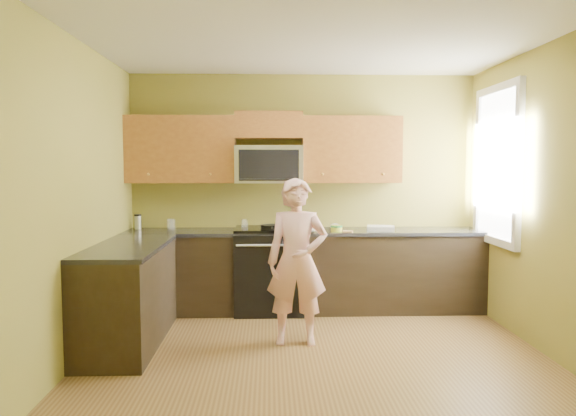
{
  "coord_description": "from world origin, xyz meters",
  "views": [
    {
      "loc": [
        -0.4,
        -4.37,
        1.64
      ],
      "look_at": [
        -0.2,
        1.3,
        1.2
      ],
      "focal_mm": 33.82,
      "sensor_mm": 36.0,
      "label": 1
    }
  ],
  "objects_px": {
    "frying_pan": "(271,229)",
    "woman": "(297,261)",
    "microwave": "(269,183)",
    "butter_tub": "(337,232)",
    "travel_mug": "(138,229)",
    "stove": "(269,270)"
  },
  "relations": [
    {
      "from": "microwave",
      "to": "stove",
      "type": "bearing_deg",
      "value": -90.0
    },
    {
      "from": "frying_pan",
      "to": "travel_mug",
      "type": "bearing_deg",
      "value": 165.21
    },
    {
      "from": "stove",
      "to": "woman",
      "type": "bearing_deg",
      "value": -77.11
    },
    {
      "from": "woman",
      "to": "butter_tub",
      "type": "xyz_separation_m",
      "value": [
        0.48,
        0.96,
        0.16
      ]
    },
    {
      "from": "microwave",
      "to": "butter_tub",
      "type": "xyz_separation_m",
      "value": [
        0.74,
        -0.29,
        -0.53
      ]
    },
    {
      "from": "microwave",
      "to": "frying_pan",
      "type": "xyz_separation_m",
      "value": [
        0.03,
        -0.28,
        -0.5
      ]
    },
    {
      "from": "travel_mug",
      "to": "butter_tub",
      "type": "bearing_deg",
      "value": -8.68
    },
    {
      "from": "stove",
      "to": "frying_pan",
      "type": "distance_m",
      "value": 0.5
    },
    {
      "from": "woman",
      "to": "travel_mug",
      "type": "bearing_deg",
      "value": 145.8
    },
    {
      "from": "frying_pan",
      "to": "butter_tub",
      "type": "bearing_deg",
      "value": -3.33
    },
    {
      "from": "woman",
      "to": "travel_mug",
      "type": "height_order",
      "value": "woman"
    },
    {
      "from": "microwave",
      "to": "butter_tub",
      "type": "distance_m",
      "value": 0.96
    },
    {
      "from": "microwave",
      "to": "travel_mug",
      "type": "bearing_deg",
      "value": 178.04
    },
    {
      "from": "microwave",
      "to": "woman",
      "type": "height_order",
      "value": "microwave"
    },
    {
      "from": "frying_pan",
      "to": "woman",
      "type": "bearing_deg",
      "value": -79.08
    },
    {
      "from": "microwave",
      "to": "frying_pan",
      "type": "distance_m",
      "value": 0.57
    },
    {
      "from": "woman",
      "to": "butter_tub",
      "type": "distance_m",
      "value": 1.08
    },
    {
      "from": "woman",
      "to": "frying_pan",
      "type": "xyz_separation_m",
      "value": [
        -0.23,
        0.97,
        0.19
      ]
    },
    {
      "from": "stove",
      "to": "travel_mug",
      "type": "height_order",
      "value": "travel_mug"
    },
    {
      "from": "butter_tub",
      "to": "travel_mug",
      "type": "distance_m",
      "value": 2.27
    },
    {
      "from": "microwave",
      "to": "butter_tub",
      "type": "height_order",
      "value": "microwave"
    },
    {
      "from": "travel_mug",
      "to": "frying_pan",
      "type": "bearing_deg",
      "value": -12.27
    }
  ]
}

